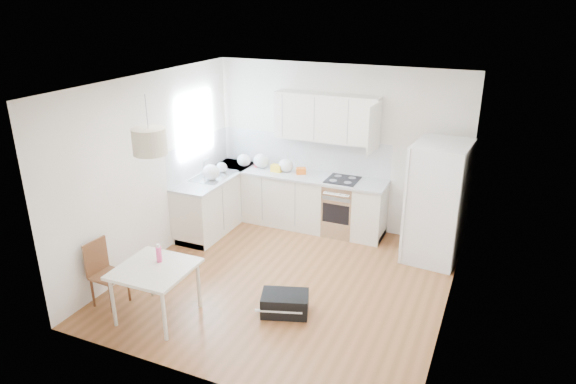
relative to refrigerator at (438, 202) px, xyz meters
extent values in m
plane|color=brown|center=(-1.74, -1.54, -0.89)|extent=(4.20, 4.20, 0.00)
plane|color=white|center=(-1.74, -1.54, 1.81)|extent=(4.20, 4.20, 0.00)
plane|color=silver|center=(-1.74, 0.56, 0.46)|extent=(4.20, 0.00, 4.20)
plane|color=silver|center=(-3.84, -1.54, 0.46)|extent=(0.00, 4.20, 4.20)
plane|color=silver|center=(0.36, -1.54, 0.46)|extent=(0.00, 4.20, 4.20)
cube|color=#BFE0F9|center=(-3.82, -0.39, 0.86)|extent=(0.02, 1.00, 1.00)
cube|color=silver|center=(-2.34, 0.26, -0.45)|extent=(3.00, 0.60, 0.88)
cube|color=silver|center=(-3.54, -0.34, -0.45)|extent=(0.60, 1.80, 0.88)
cube|color=#A9ABAE|center=(-2.34, 0.26, 0.01)|extent=(3.02, 0.64, 0.04)
cube|color=#A9ABAE|center=(-3.54, -0.34, 0.01)|extent=(0.64, 1.82, 0.04)
cube|color=silver|center=(-2.34, 0.56, 0.32)|extent=(3.00, 0.01, 0.58)
cube|color=silver|center=(-3.83, -0.34, 0.32)|extent=(0.01, 1.80, 0.58)
cube|color=silver|center=(-1.89, 0.40, 0.99)|extent=(1.70, 0.32, 0.75)
cube|color=beige|center=(-2.83, -2.91, -0.23)|extent=(0.87, 0.87, 0.04)
cylinder|color=silver|center=(-3.19, -3.27, -0.57)|extent=(0.04, 0.04, 0.63)
cylinder|color=silver|center=(-2.47, -3.26, -0.57)|extent=(0.04, 0.04, 0.63)
cylinder|color=silver|center=(-3.20, -2.55, -0.57)|extent=(0.04, 0.04, 0.63)
cylinder|color=silver|center=(-2.48, -2.54, -0.57)|extent=(0.04, 0.04, 0.63)
cylinder|color=#E33F7D|center=(-2.86, -2.76, -0.10)|extent=(0.09, 0.09, 0.23)
cube|color=black|center=(-1.44, -2.23, -0.75)|extent=(0.66, 0.54, 0.26)
cylinder|color=tan|center=(-2.82, -2.78, 1.29)|extent=(0.49, 0.49, 0.29)
ellipsoid|color=silver|center=(-3.32, 0.26, 0.14)|extent=(0.24, 0.20, 0.22)
ellipsoid|color=silver|center=(-3.01, 0.31, 0.16)|extent=(0.27, 0.23, 0.24)
ellipsoid|color=silver|center=(-2.54, 0.28, 0.14)|extent=(0.25, 0.21, 0.22)
ellipsoid|color=silver|center=(-3.51, -0.17, 0.12)|extent=(0.19, 0.16, 0.17)
ellipsoid|color=silver|center=(-3.47, -0.56, 0.16)|extent=(0.28, 0.24, 0.25)
cube|color=orange|center=(-2.26, 0.27, 0.09)|extent=(0.18, 0.17, 0.11)
cube|color=yellow|center=(-2.68, 0.22, 0.09)|extent=(0.18, 0.11, 0.12)
cube|color=red|center=(-3.08, 0.36, 0.09)|extent=(0.20, 0.18, 0.12)
camera|label=1|loc=(0.75, -7.16, 2.79)|focal=32.00mm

